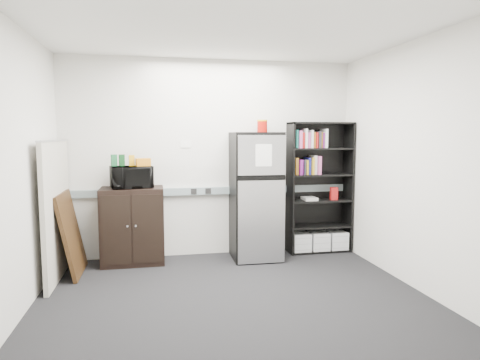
{
  "coord_description": "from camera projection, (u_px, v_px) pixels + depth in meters",
  "views": [
    {
      "loc": [
        -0.78,
        -4.14,
        1.68
      ],
      "look_at": [
        0.24,
        0.9,
        1.13
      ],
      "focal_mm": 32.0,
      "sensor_mm": 36.0,
      "label": 1
    }
  ],
  "objects": [
    {
      "name": "cabinet",
      "position": [
        133.0,
        226.0,
        5.57
      ],
      "size": [
        0.8,
        0.53,
        1.0
      ],
      "color": "black",
      "rests_on": "floor"
    },
    {
      "name": "wall_left",
      "position": [
        15.0,
        171.0,
        3.83
      ],
      "size": [
        0.02,
        3.5,
        2.7
      ],
      "primitive_type": "cube",
      "color": "silver",
      "rests_on": "floor"
    },
    {
      "name": "floor",
      "position": [
        234.0,
        299.0,
        4.37
      ],
      "size": [
        4.0,
        4.0,
        0.0
      ],
      "primitive_type": "plane",
      "color": "black",
      "rests_on": "ground"
    },
    {
      "name": "wall_note",
      "position": [
        186.0,
        144.0,
        5.83
      ],
      "size": [
        0.14,
        0.0,
        0.1
      ],
      "primitive_type": "cube",
      "color": "white",
      "rests_on": "wall_back"
    },
    {
      "name": "snack_box_c",
      "position": [
        132.0,
        161.0,
        5.5
      ],
      "size": [
        0.08,
        0.06,
        0.14
      ],
      "primitive_type": "cube",
      "rotation": [
        0.0,
        0.0,
        0.14
      ],
      "color": "gold",
      "rests_on": "microwave"
    },
    {
      "name": "snack_bag",
      "position": [
        143.0,
        162.0,
        5.48
      ],
      "size": [
        0.2,
        0.14,
        0.1
      ],
      "primitive_type": "cube",
      "rotation": [
        0.0,
        0.0,
        0.22
      ],
      "color": "#C87714",
      "rests_on": "microwave"
    },
    {
      "name": "framed_poster",
      "position": [
        71.0,
        233.0,
        5.12
      ],
      "size": [
        0.23,
        0.78,
        0.99
      ],
      "rotation": [
        0.0,
        -0.19,
        0.0
      ],
      "color": "black",
      "rests_on": "floor"
    },
    {
      "name": "snack_box_a",
      "position": [
        114.0,
        160.0,
        5.45
      ],
      "size": [
        0.08,
        0.07,
        0.15
      ],
      "primitive_type": "cube",
      "rotation": [
        0.0,
        0.0,
        0.32
      ],
      "color": "#18552E",
      "rests_on": "microwave"
    },
    {
      "name": "refrigerator",
      "position": [
        256.0,
        196.0,
        5.77
      ],
      "size": [
        0.66,
        0.68,
        1.71
      ],
      "rotation": [
        0.0,
        0.0,
        -0.02
      ],
      "color": "black",
      "rests_on": "floor"
    },
    {
      "name": "electrical_raceway",
      "position": [
        212.0,
        191.0,
        5.95
      ],
      "size": [
        3.92,
        0.05,
        0.1
      ],
      "primitive_type": "cube",
      "color": "gray",
      "rests_on": "wall_back"
    },
    {
      "name": "wall_right",
      "position": [
        416.0,
        165.0,
        4.62
      ],
      "size": [
        0.02,
        3.5,
        2.7
      ],
      "primitive_type": "cube",
      "color": "silver",
      "rests_on": "floor"
    },
    {
      "name": "ceiling",
      "position": [
        234.0,
        27.0,
        4.08
      ],
      "size": [
        4.0,
        3.5,
        0.02
      ],
      "primitive_type": "cube",
      "color": "white",
      "rests_on": "wall_back"
    },
    {
      "name": "cubicle_partition",
      "position": [
        57.0,
        210.0,
        4.96
      ],
      "size": [
        0.06,
        1.3,
        1.62
      ],
      "color": "#ABA497",
      "rests_on": "floor"
    },
    {
      "name": "bookshelf",
      "position": [
        319.0,
        188.0,
        6.1
      ],
      "size": [
        0.9,
        0.34,
        1.85
      ],
      "color": "black",
      "rests_on": "floor"
    },
    {
      "name": "wall_back",
      "position": [
        211.0,
        158.0,
        5.93
      ],
      "size": [
        4.0,
        0.02,
        2.7
      ],
      "primitive_type": "cube",
      "color": "silver",
      "rests_on": "floor"
    },
    {
      "name": "microwave",
      "position": [
        131.0,
        177.0,
        5.48
      ],
      "size": [
        0.57,
        0.44,
        0.28
      ],
      "primitive_type": "imported",
      "rotation": [
        0.0,
        0.0,
        0.21
      ],
      "color": "black",
      "rests_on": "cabinet"
    },
    {
      "name": "snack_box_b",
      "position": [
        122.0,
        160.0,
        5.47
      ],
      "size": [
        0.08,
        0.06,
        0.15
      ],
      "primitive_type": "cube",
      "rotation": [
        0.0,
        0.0,
        0.22
      ],
      "color": "#0D3A16",
      "rests_on": "microwave"
    },
    {
      "name": "coffee_can",
      "position": [
        262.0,
        125.0,
        5.82
      ],
      "size": [
        0.14,
        0.14,
        0.19
      ],
      "color": "#A61007",
      "rests_on": "refrigerator"
    }
  ]
}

